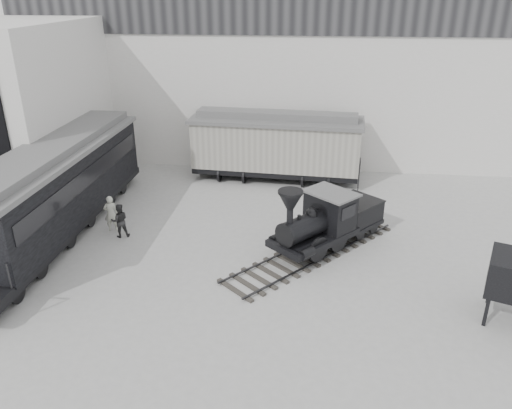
# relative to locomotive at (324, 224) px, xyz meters

# --- Properties ---
(ground) EXTENTS (90.00, 90.00, 0.00)m
(ground) POSITION_rel_locomotive_xyz_m (-2.02, -3.59, -1.19)
(ground) COLOR #9E9E9B
(north_wall) EXTENTS (34.00, 2.51, 11.00)m
(north_wall) POSITION_rel_locomotive_xyz_m (-2.02, 11.39, 4.36)
(north_wall) COLOR silver
(north_wall) RESTS_ON ground
(west_pavilion) EXTENTS (7.00, 12.11, 9.00)m
(west_pavilion) POSITION_rel_locomotive_xyz_m (-16.52, 6.37, 3.30)
(west_pavilion) COLOR silver
(west_pavilion) RESTS_ON ground
(locomotive) EXTENTS (7.59, 8.15, 3.23)m
(locomotive) POSITION_rel_locomotive_xyz_m (0.00, 0.00, 0.00)
(locomotive) COLOR #383330
(locomotive) RESTS_ON ground
(boxcar) EXTENTS (10.07, 3.77, 4.05)m
(boxcar) POSITION_rel_locomotive_xyz_m (-2.70, 8.44, 0.93)
(boxcar) COLOR black
(boxcar) RESTS_ON ground
(passenger_coach) EXTENTS (3.32, 14.59, 3.89)m
(passenger_coach) POSITION_rel_locomotive_xyz_m (-12.17, 0.53, 0.95)
(passenger_coach) COLOR black
(passenger_coach) RESTS_ON ground
(visitor_a) EXTENTS (0.74, 0.60, 1.75)m
(visitor_a) POSITION_rel_locomotive_xyz_m (-9.85, 0.72, -0.32)
(visitor_a) COLOR beige
(visitor_a) RESTS_ON ground
(visitor_b) EXTENTS (0.96, 0.86, 1.60)m
(visitor_b) POSITION_rel_locomotive_xyz_m (-9.22, 0.15, -0.39)
(visitor_b) COLOR #2A2A2A
(visitor_b) RESTS_ON ground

